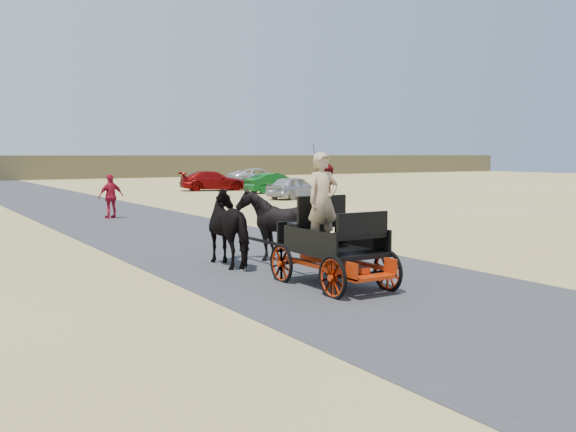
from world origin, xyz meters
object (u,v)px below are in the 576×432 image
carriage (333,267)px  car_d (259,177)px  horse_left (234,228)px  car_a (294,187)px  car_b (275,183)px  pedestrian (111,196)px  car_c (213,181)px  horse_right (276,225)px

carriage → car_d: (18.32, 35.52, 0.33)m
horse_left → carriage: bearing=100.4°
car_a → car_b: size_ratio=0.96×
pedestrian → car_b: 17.75m
horse_left → car_b: bearing=-122.6°
carriage → car_c: size_ratio=0.52×
horse_right → car_b: horse_right is taller
car_a → car_d: 15.97m
car_d → car_a: bearing=165.8°
horse_right → car_d: (17.77, 32.52, -0.16)m
car_b → car_c: 5.17m
car_a → pedestrian: bearing=95.6°
horse_left → car_c: (12.55, 27.73, -0.18)m
car_a → horse_right: bearing=126.8°
horse_left → horse_right: horse_right is taller
horse_right → pedestrian: bearing=-88.6°
carriage → car_d: 39.97m
horse_right → car_b: bearing=-120.6°
car_b → horse_left: bearing=147.0°
horse_left → horse_right: bearing=-180.0°
horse_left → car_b: horse_left is taller
car_b → car_c: size_ratio=0.84×
horse_right → pedestrian: pedestrian is taller
horse_left → car_a: 21.90m
horse_left → car_a: size_ratio=0.54×
horse_left → car_c: horse_left is taller
carriage → horse_right: size_ratio=1.41×
pedestrian → car_a: pedestrian is taller
carriage → horse_left: (-0.55, 3.00, 0.49)m
horse_right → car_c: (11.45, 27.73, -0.18)m
carriage → car_b: car_b is taller
car_d → horse_right: bearing=159.3°
car_b → carriage: bearing=151.0°
car_a → car_b: car_b is taller
horse_right → car_d: horse_right is taller
car_c → car_d: car_d is taller
carriage → pedestrian: bearing=89.0°
horse_left → car_a: bearing=-126.0°
horse_right → car_c: bearing=-112.4°
carriage → horse_left: size_ratio=1.20×
carriage → car_a: bearing=59.3°
horse_left → horse_right: (1.10, 0.00, 0.00)m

